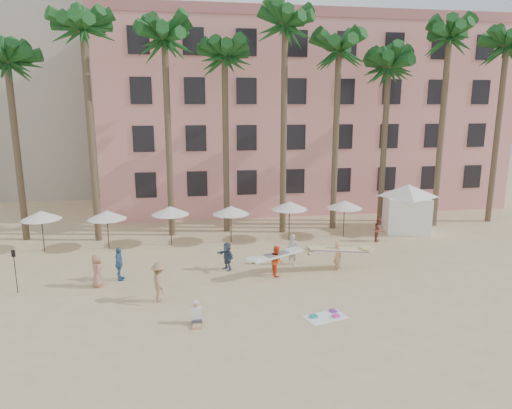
{
  "coord_description": "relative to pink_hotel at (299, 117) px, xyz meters",
  "views": [
    {
      "loc": [
        -4.06,
        -17.14,
        9.09
      ],
      "look_at": [
        -0.34,
        6.0,
        4.0
      ],
      "focal_mm": 32.0,
      "sensor_mm": 36.0,
      "label": 1
    }
  ],
  "objects": [
    {
      "name": "seated_man",
      "position": [
        -10.71,
        -25.1,
        -7.66
      ],
      "size": [
        0.44,
        0.76,
        0.99
      ],
      "color": "#3F3F4C",
      "rests_on": "ground"
    },
    {
      "name": "beachgoers",
      "position": [
        -9.86,
        -19.58,
        -7.12
      ],
      "size": [
        18.45,
        8.82,
        1.92
      ],
      "color": "#446CA0",
      "rests_on": "ground"
    },
    {
      "name": "carrier_white",
      "position": [
        -6.21,
        -20.04,
        -7.1
      ],
      "size": [
        3.04,
        1.75,
        1.67
      ],
      "color": "#FF4B1A",
      "rests_on": "ground"
    },
    {
      "name": "carrier_yellow",
      "position": [
        -2.62,
        -19.69,
        -7.03
      ],
      "size": [
        3.42,
        0.77,
        1.69
      ],
      "color": "tan",
      "rests_on": "ground"
    },
    {
      "name": "beach_towel",
      "position": [
        -5.06,
        -25.32,
        -7.97
      ],
      "size": [
        2.01,
        1.46,
        0.14
      ],
      "color": "white",
      "rests_on": "ground"
    },
    {
      "name": "umbrella_row",
      "position": [
        -10.0,
        -13.5,
        -5.67
      ],
      "size": [
        22.5,
        2.7,
        2.73
      ],
      "color": "#332B23",
      "rests_on": "ground"
    },
    {
      "name": "paddle",
      "position": [
        -19.38,
        -20.37,
        -6.59
      ],
      "size": [
        0.18,
        0.04,
        2.23
      ],
      "color": "black",
      "rests_on": "ground"
    },
    {
      "name": "pink_hotel",
      "position": [
        0.0,
        0.0,
        0.0
      ],
      "size": [
        35.0,
        14.0,
        16.0
      ],
      "primitive_type": "cube",
      "color": "pink",
      "rests_on": "ground"
    },
    {
      "name": "cabana",
      "position": [
        5.06,
        -12.66,
        -5.93
      ],
      "size": [
        5.56,
        5.56,
        3.5
      ],
      "color": "white",
      "rests_on": "ground"
    },
    {
      "name": "ground",
      "position": [
        -7.0,
        -26.0,
        -8.0
      ],
      "size": [
        120.0,
        120.0,
        0.0
      ],
      "primitive_type": "plane",
      "color": "#D1B789",
      "rests_on": "ground"
    },
    {
      "name": "palm_row",
      "position": [
        -6.49,
        -11.0,
        4.97
      ],
      "size": [
        44.4,
        5.4,
        16.3
      ],
      "color": "brown",
      "rests_on": "ground"
    }
  ]
}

